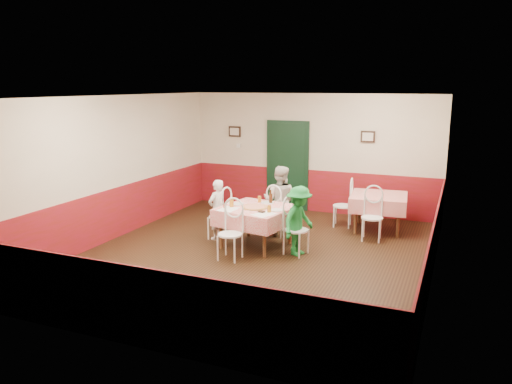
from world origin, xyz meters
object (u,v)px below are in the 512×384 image
at_px(chair_far, 278,213).
at_px(glass_a, 232,203).
at_px(main_table, 256,227).
at_px(wallet, 262,212).
at_px(second_table, 378,213).
at_px(pizza, 255,207).
at_px(glass_c, 260,199).
at_px(chair_second_b, 372,218).
at_px(glass_b, 269,209).
at_px(diner_far, 280,201).
at_px(chair_near, 230,234).
at_px(beer_bottle, 271,197).
at_px(diner_right, 299,221).
at_px(chair_second_a, 343,206).
at_px(chair_right, 296,230).
at_px(chair_left, 219,217).
at_px(diner_left, 217,209).

relative_size(chair_far, glass_a, 6.27).
xyz_separation_m(main_table, glass_a, (-0.43, -0.15, 0.46)).
bearing_deg(wallet, second_table, 62.89).
height_order(pizza, glass_c, glass_c).
xyz_separation_m(chair_second_b, glass_b, (-1.58, -1.49, 0.37)).
bearing_deg(diner_far, glass_b, 95.63).
xyz_separation_m(chair_near, glass_b, (0.51, 0.57, 0.37)).
bearing_deg(glass_c, glass_a, -122.02).
bearing_deg(glass_b, beer_bottle, 108.72).
relative_size(chair_second_b, wallet, 8.18).
distance_m(chair_far, diner_right, 1.25).
bearing_deg(main_table, beer_bottle, 69.85).
xyz_separation_m(pizza, diner_far, (0.15, 0.95, -0.07)).
xyz_separation_m(main_table, beer_bottle, (0.14, 0.39, 0.50)).
xyz_separation_m(chair_far, wallet, (0.10, -1.16, 0.32)).
distance_m(second_table, diner_right, 2.38).
relative_size(chair_far, wallet, 8.18).
bearing_deg(glass_b, chair_second_a, 69.55).
height_order(diner_far, diner_right, diner_far).
relative_size(glass_b, glass_c, 1.03).
relative_size(second_table, diner_far, 0.79).
bearing_deg(chair_right, main_table, 92.83).
relative_size(chair_near, diner_far, 0.64).
xyz_separation_m(chair_left, beer_bottle, (0.98, 0.25, 0.43)).
height_order(second_table, glass_a, glass_a).
bearing_deg(chair_far, diner_left, 47.03).
distance_m(glass_c, beer_bottle, 0.24).
bearing_deg(chair_second_a, chair_left, -53.48).
bearing_deg(chair_far, chair_near, 93.66).
bearing_deg(diner_right, glass_c, 75.11).
distance_m(chair_left, glass_a, 0.63).
bearing_deg(chair_second_b, chair_near, -140.84).
height_order(wallet, diner_far, diner_far).
bearing_deg(beer_bottle, chair_near, -103.08).
bearing_deg(wallet, chair_second_b, 51.63).
bearing_deg(wallet, chair_second_a, 76.91).
relative_size(chair_left, wallet, 8.18).
relative_size(main_table, second_table, 1.09).
xyz_separation_m(chair_near, chair_second_b, (2.09, 2.06, 0.00)).
bearing_deg(diner_right, chair_far, 51.17).
xyz_separation_m(second_table, chair_second_b, (0.00, -0.75, 0.08)).
height_order(chair_near, diner_right, diner_right).
relative_size(chair_second_a, beer_bottle, 3.76).
height_order(chair_left, diner_left, diner_left).
height_order(glass_b, beer_bottle, beer_bottle).
height_order(chair_right, glass_b, chair_right).
height_order(diner_left, diner_right, diner_right).
distance_m(glass_b, diner_far, 1.18).
relative_size(wallet, diner_left, 0.09).
distance_m(chair_far, chair_near, 1.70).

